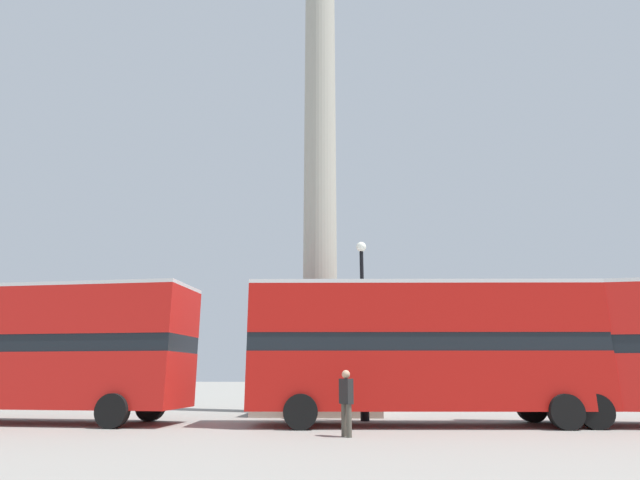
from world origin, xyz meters
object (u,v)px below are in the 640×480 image
street_lamp (363,324)px  pedestrian_near_lamp (346,399)px  bus_a (37,347)px  equestrian_statue (81,374)px  monument_column (320,234)px  bus_c (421,346)px

street_lamp → pedestrian_near_lamp: (-0.56, -4.63, -2.37)m
bus_a → equestrian_statue: 8.45m
street_lamp → bus_a: bearing=-171.9°
monument_column → bus_c: bearing=-54.8°
bus_c → pedestrian_near_lamp: 4.14m
bus_a → equestrian_statue: bearing=112.7°
bus_a → equestrian_statue: equestrian_statue is taller
bus_a → bus_c: (12.91, -0.02, -0.03)m
monument_column → pedestrian_near_lamp: bearing=-81.4°
bus_c → street_lamp: bearing=135.4°
bus_c → monument_column: bearing=121.7°
bus_c → pedestrian_near_lamp: (-2.39, -3.02, -1.51)m
monument_column → bus_a: 11.83m
pedestrian_near_lamp → monument_column: bearing=154.3°
street_lamp → pedestrian_near_lamp: size_ratio=3.85×
bus_a → equestrian_statue: (-2.71, 7.95, -0.90)m
monument_column → street_lamp: size_ratio=3.86×
bus_c → pedestrian_near_lamp: bus_c is taller
monument_column → bus_c: monument_column is taller
monument_column → equestrian_statue: size_ratio=4.36×
monument_column → bus_a: monument_column is taller
monument_column → street_lamp: bearing=-63.1°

